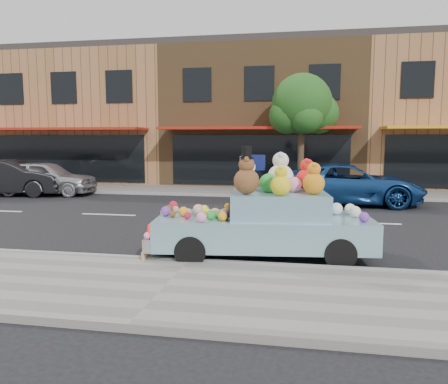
% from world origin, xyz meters
% --- Properties ---
extents(ground, '(120.00, 120.00, 0.00)m').
position_xyz_m(ground, '(0.00, 0.00, 0.00)').
color(ground, black).
rests_on(ground, ground).
extents(near_sidewalk, '(60.00, 3.00, 0.12)m').
position_xyz_m(near_sidewalk, '(0.00, -6.50, 0.06)').
color(near_sidewalk, gray).
rests_on(near_sidewalk, ground).
extents(far_sidewalk, '(60.00, 3.00, 0.12)m').
position_xyz_m(far_sidewalk, '(0.00, 6.50, 0.06)').
color(far_sidewalk, gray).
rests_on(far_sidewalk, ground).
extents(near_kerb, '(60.00, 0.12, 0.13)m').
position_xyz_m(near_kerb, '(0.00, -5.00, 0.07)').
color(near_kerb, gray).
rests_on(near_kerb, ground).
extents(far_kerb, '(60.00, 0.12, 0.13)m').
position_xyz_m(far_kerb, '(0.00, 5.00, 0.07)').
color(far_kerb, gray).
rests_on(far_kerb, ground).
extents(storefront_left, '(10.00, 9.80, 7.30)m').
position_xyz_m(storefront_left, '(-10.00, 11.97, 3.64)').
color(storefront_left, '#9D6942').
rests_on(storefront_left, ground).
extents(storefront_mid, '(10.00, 9.80, 7.30)m').
position_xyz_m(storefront_mid, '(0.00, 11.97, 3.64)').
color(storefront_mid, brown).
rests_on(storefront_mid, ground).
extents(street_tree, '(3.00, 2.70, 5.22)m').
position_xyz_m(street_tree, '(2.03, 6.55, 3.69)').
color(street_tree, '#38281C').
rests_on(street_tree, ground).
extents(car_silver, '(4.51, 2.13, 1.49)m').
position_xyz_m(car_silver, '(-8.89, 4.20, 0.75)').
color(car_silver, '#B6B6BB').
rests_on(car_silver, ground).
extents(car_blue, '(5.43, 2.58, 1.50)m').
position_xyz_m(car_blue, '(3.78, 3.73, 0.75)').
color(car_blue, navy).
rests_on(car_blue, ground).
extents(car_dark, '(4.84, 2.29, 1.53)m').
position_xyz_m(car_dark, '(-10.18, 3.72, 0.77)').
color(car_dark, black).
rests_on(car_dark, ground).
extents(art_car, '(4.65, 2.24, 2.28)m').
position_xyz_m(art_car, '(1.37, -4.14, 0.79)').
color(art_car, black).
rests_on(art_car, ground).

